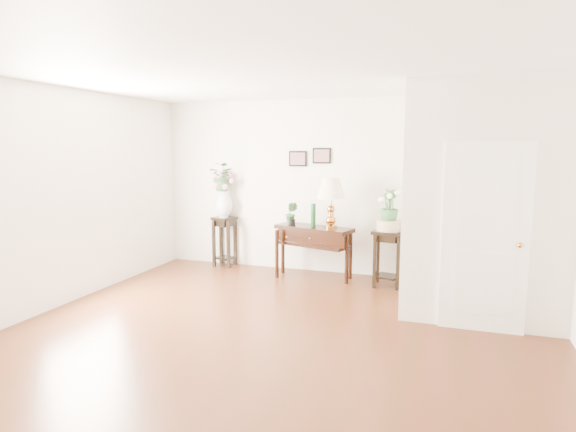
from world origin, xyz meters
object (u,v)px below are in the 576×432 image
at_px(console_table, 313,252).
at_px(table_lamp, 331,205).
at_px(plant_stand_a, 225,241).
at_px(plant_stand_b, 388,258).

xyz_separation_m(console_table, table_lamp, (0.27, 0.00, 0.76)).
relative_size(console_table, plant_stand_a, 1.44).
bearing_deg(plant_stand_b, table_lamp, 175.02).
height_order(console_table, plant_stand_a, plant_stand_a).
bearing_deg(plant_stand_b, plant_stand_a, 172.71).
distance_m(table_lamp, plant_stand_b, 1.16).
bearing_deg(plant_stand_a, plant_stand_b, -7.29).
bearing_deg(plant_stand_a, console_table, -9.66).
xyz_separation_m(console_table, plant_stand_b, (1.15, -0.08, 0.01)).
relative_size(plant_stand_a, plant_stand_b, 1.03).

